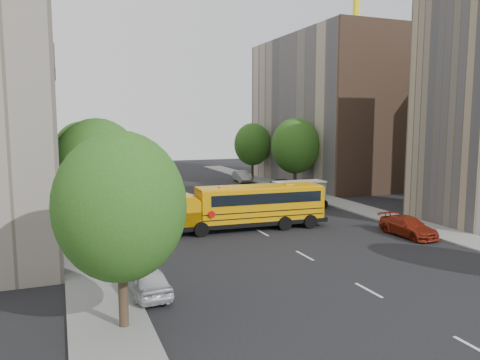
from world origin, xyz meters
TOP-DOWN VIEW (x-y plane):
  - ground at (0.00, 0.00)m, footprint 120.00×120.00m
  - sidewalk_left at (-11.50, 5.00)m, footprint 3.00×80.00m
  - sidewalk_right at (11.50, 5.00)m, footprint 3.00×80.00m
  - lane_markings at (0.00, 10.00)m, footprint 0.15×64.00m
  - building_left_redbrick at (-18.00, 28.00)m, footprint 10.00×15.00m
  - building_right_far at (18.00, 20.00)m, footprint 10.00×22.00m
  - building_right_sidewall at (18.00, 9.00)m, footprint 10.10×0.30m
  - tower_crane at (30.25, 28.00)m, footprint 28.50×1.20m
  - street_tree_0 at (-11.00, -14.00)m, footprint 4.80×4.80m
  - street_tree_1 at (-11.00, -4.00)m, footprint 5.12×5.12m
  - street_tree_2 at (-11.00, 14.00)m, footprint 4.99×4.99m
  - street_tree_4 at (11.00, 14.00)m, footprint 5.25×5.25m
  - street_tree_5 at (11.00, 26.00)m, footprint 4.86×4.86m
  - school_bus at (-0.42, -0.50)m, footprint 11.39×3.27m
  - safari_truck at (6.44, 5.38)m, footprint 5.74×2.29m
  - parked_car_0 at (-9.60, -10.84)m, footprint 1.89×4.07m
  - parked_car_1 at (-8.80, 8.39)m, footprint 1.58×4.07m
  - parked_car_2 at (-8.99, 24.05)m, footprint 2.51×5.28m
  - parked_car_3 at (8.80, -6.43)m, footprint 1.97×4.58m
  - parked_car_4 at (9.60, 13.74)m, footprint 1.93×4.67m
  - parked_car_5 at (8.80, 24.21)m, footprint 1.82×4.43m

SIDE VIEW (x-z plane):
  - ground at x=0.00m, z-range 0.00..0.00m
  - lane_markings at x=0.00m, z-range 0.00..0.01m
  - sidewalk_left at x=-11.50m, z-range 0.00..0.12m
  - sidewalk_right at x=11.50m, z-range 0.00..0.12m
  - parked_car_3 at x=8.80m, z-range 0.00..1.31m
  - parked_car_1 at x=-8.80m, z-range 0.00..1.32m
  - parked_car_0 at x=-9.60m, z-range 0.00..1.35m
  - parked_car_5 at x=8.80m, z-range 0.00..1.43m
  - parked_car_2 at x=-8.99m, z-range 0.00..1.46m
  - parked_car_4 at x=9.60m, z-range 0.00..1.58m
  - safari_truck at x=6.44m, z-range 0.07..2.50m
  - school_bus at x=-0.42m, z-range 0.18..3.36m
  - street_tree_0 at x=-11.00m, z-range 0.94..8.35m
  - street_tree_5 at x=11.00m, z-range 0.95..8.46m
  - street_tree_2 at x=-11.00m, z-range 0.97..8.68m
  - street_tree_1 at x=-11.00m, z-range 1.00..8.90m
  - street_tree_4 at x=11.00m, z-range 1.02..9.13m
  - building_left_redbrick at x=-18.00m, z-range 0.00..13.00m
  - building_right_far at x=18.00m, z-range 0.00..18.00m
  - building_right_sidewall at x=18.00m, z-range 0.00..18.00m
  - tower_crane at x=30.25m, z-range 6.60..42.35m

